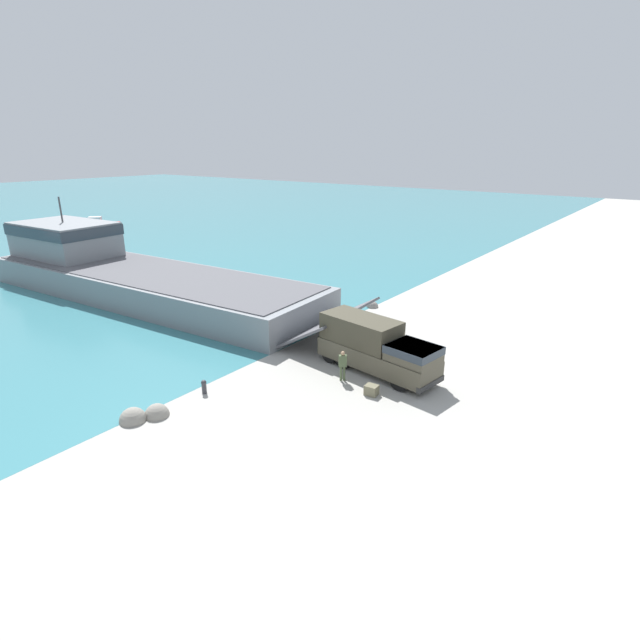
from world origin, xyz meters
The scene contains 11 objects.
ground_plane centered at (0.00, 0.00, 0.00)m, with size 240.00×240.00×0.00m, color #A8A59E.
landing_craft centered at (-1.15, 27.08, 1.99)m, with size 11.50×37.94×8.04m.
military_truck centered at (-2.04, 0.40, 1.57)m, with size 3.35×7.85×3.10m.
soldier_on_ramp centered at (-4.21, 1.25, 1.05)m, with size 0.48×0.48×1.80m.
moored_boat_a centered at (17.44, 64.15, 0.60)m, with size 5.95×5.57×1.80m.
mooring_bollard centered at (-9.99, 6.31, 0.43)m, with size 0.29×0.29×0.78m.
cargo_crate centered at (-4.69, -0.97, 0.28)m, with size 0.56×0.67×0.56m, color #6B664C.
shoreline_rock_a centered at (-12.99, 6.35, 0.00)m, with size 1.22×1.22×1.22m, color gray.
shoreline_rock_b centered at (-13.98, 6.88, 0.00)m, with size 1.32×1.32×1.32m, color gray.
shoreline_rock_c centered at (8.52, 7.05, 0.00)m, with size 0.98×0.98×0.98m, color gray.
shoreline_rock_d centered at (4.76, 6.65, 0.00)m, with size 0.74×0.74×0.74m, color gray.
Camera 1 is at (-25.44, -13.22, 12.68)m, focal length 28.00 mm.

